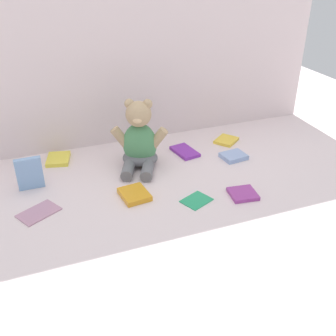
{
  "coord_description": "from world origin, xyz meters",
  "views": [
    {
      "loc": [
        -0.47,
        -1.3,
        0.82
      ],
      "look_at": [
        -0.01,
        -0.1,
        0.1
      ],
      "focal_mm": 42.33,
      "sensor_mm": 36.0,
      "label": 1
    }
  ],
  "objects_px": {
    "book_case_4": "(30,174)",
    "book_case_2": "(234,156)",
    "book_case_0": "(39,212)",
    "book_case_7": "(196,200)",
    "book_case_5": "(226,140)",
    "book_case_6": "(58,159)",
    "teddy_bear": "(139,142)",
    "book_case_8": "(243,194)",
    "book_case_1": "(185,151)",
    "book_case_3": "(134,194)"
  },
  "relations": [
    {
      "from": "book_case_2",
      "to": "book_case_5",
      "type": "height_order",
      "value": "book_case_2"
    },
    {
      "from": "book_case_4",
      "to": "book_case_6",
      "type": "xyz_separation_m",
      "value": [
        0.12,
        0.19,
        -0.06
      ]
    },
    {
      "from": "book_case_3",
      "to": "book_case_4",
      "type": "distance_m",
      "value": 0.41
    },
    {
      "from": "book_case_2",
      "to": "book_case_8",
      "type": "bearing_deg",
      "value": 151.8
    },
    {
      "from": "book_case_1",
      "to": "book_case_2",
      "type": "distance_m",
      "value": 0.22
    },
    {
      "from": "teddy_bear",
      "to": "book_case_5",
      "type": "height_order",
      "value": "teddy_bear"
    },
    {
      "from": "teddy_bear",
      "to": "book_case_6",
      "type": "distance_m",
      "value": 0.38
    },
    {
      "from": "book_case_1",
      "to": "book_case_2",
      "type": "xyz_separation_m",
      "value": [
        0.18,
        -0.12,
        0.0
      ]
    },
    {
      "from": "book_case_0",
      "to": "book_case_7",
      "type": "height_order",
      "value": "book_case_0"
    },
    {
      "from": "book_case_3",
      "to": "book_case_5",
      "type": "bearing_deg",
      "value": 22.62
    },
    {
      "from": "book_case_2",
      "to": "book_case_0",
      "type": "bearing_deg",
      "value": 92.37
    },
    {
      "from": "book_case_1",
      "to": "book_case_6",
      "type": "height_order",
      "value": "book_case_6"
    },
    {
      "from": "teddy_bear",
      "to": "book_case_1",
      "type": "relative_size",
      "value": 2.12
    },
    {
      "from": "book_case_8",
      "to": "book_case_7",
      "type": "bearing_deg",
      "value": -1.54
    },
    {
      "from": "book_case_2",
      "to": "book_case_8",
      "type": "height_order",
      "value": "book_case_2"
    },
    {
      "from": "teddy_bear",
      "to": "book_case_8",
      "type": "distance_m",
      "value": 0.48
    },
    {
      "from": "book_case_0",
      "to": "book_case_3",
      "type": "height_order",
      "value": "book_case_3"
    },
    {
      "from": "book_case_4",
      "to": "book_case_7",
      "type": "bearing_deg",
      "value": -28.92
    },
    {
      "from": "book_case_0",
      "to": "book_case_1",
      "type": "distance_m",
      "value": 0.7
    },
    {
      "from": "book_case_1",
      "to": "book_case_8",
      "type": "bearing_deg",
      "value": 89.78
    },
    {
      "from": "teddy_bear",
      "to": "book_case_6",
      "type": "xyz_separation_m",
      "value": [
        -0.32,
        0.16,
        -0.1
      ]
    },
    {
      "from": "teddy_bear",
      "to": "book_case_5",
      "type": "xyz_separation_m",
      "value": [
        0.45,
        0.08,
        -0.1
      ]
    },
    {
      "from": "book_case_4",
      "to": "book_case_2",
      "type": "bearing_deg",
      "value": -4.05
    },
    {
      "from": "teddy_bear",
      "to": "book_case_3",
      "type": "height_order",
      "value": "teddy_bear"
    },
    {
      "from": "book_case_8",
      "to": "book_case_1",
      "type": "bearing_deg",
      "value": -72.83
    },
    {
      "from": "book_case_1",
      "to": "book_case_3",
      "type": "relative_size",
      "value": 1.18
    },
    {
      "from": "book_case_5",
      "to": "book_case_7",
      "type": "height_order",
      "value": "book_case_5"
    },
    {
      "from": "book_case_8",
      "to": "book_case_5",
      "type": "bearing_deg",
      "value": -102.86
    },
    {
      "from": "book_case_1",
      "to": "book_case_3",
      "type": "bearing_deg",
      "value": 30.16
    },
    {
      "from": "book_case_3",
      "to": "teddy_bear",
      "type": "bearing_deg",
      "value": 61.35
    },
    {
      "from": "book_case_0",
      "to": "book_case_5",
      "type": "relative_size",
      "value": 1.28
    },
    {
      "from": "book_case_0",
      "to": "book_case_4",
      "type": "bearing_deg",
      "value": -26.41
    },
    {
      "from": "book_case_2",
      "to": "book_case_5",
      "type": "bearing_deg",
      "value": -23.13
    },
    {
      "from": "book_case_2",
      "to": "book_case_6",
      "type": "relative_size",
      "value": 0.86
    },
    {
      "from": "book_case_1",
      "to": "book_case_2",
      "type": "relative_size",
      "value": 1.33
    },
    {
      "from": "book_case_4",
      "to": "book_case_8",
      "type": "xyz_separation_m",
      "value": [
        0.74,
        -0.33,
        -0.06
      ]
    },
    {
      "from": "teddy_bear",
      "to": "book_case_1",
      "type": "distance_m",
      "value": 0.25
    },
    {
      "from": "book_case_5",
      "to": "book_case_8",
      "type": "distance_m",
      "value": 0.47
    },
    {
      "from": "teddy_bear",
      "to": "book_case_1",
      "type": "xyz_separation_m",
      "value": [
        0.22,
        0.04,
        -0.1
      ]
    },
    {
      "from": "book_case_1",
      "to": "book_case_6",
      "type": "distance_m",
      "value": 0.56
    },
    {
      "from": "book_case_5",
      "to": "book_case_8",
      "type": "xyz_separation_m",
      "value": [
        -0.16,
        -0.44,
        0.0
      ]
    },
    {
      "from": "book_case_7",
      "to": "book_case_8",
      "type": "bearing_deg",
      "value": 56.97
    },
    {
      "from": "book_case_5",
      "to": "book_case_6",
      "type": "distance_m",
      "value": 0.78
    },
    {
      "from": "book_case_7",
      "to": "book_case_8",
      "type": "xyz_separation_m",
      "value": [
        0.18,
        -0.03,
        0.0
      ]
    },
    {
      "from": "book_case_0",
      "to": "book_case_7",
      "type": "distance_m",
      "value": 0.56
    },
    {
      "from": "book_case_0",
      "to": "book_case_4",
      "type": "height_order",
      "value": "book_case_4"
    },
    {
      "from": "book_case_2",
      "to": "book_case_7",
      "type": "relative_size",
      "value": 1.01
    },
    {
      "from": "book_case_5",
      "to": "book_case_1",
      "type": "bearing_deg",
      "value": 62.34
    },
    {
      "from": "book_case_0",
      "to": "book_case_2",
      "type": "distance_m",
      "value": 0.85
    },
    {
      "from": "book_case_6",
      "to": "book_case_7",
      "type": "bearing_deg",
      "value": -35.11
    }
  ]
}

